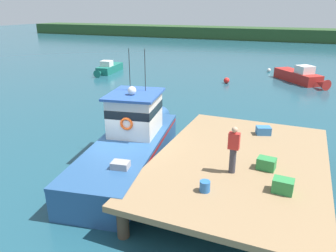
% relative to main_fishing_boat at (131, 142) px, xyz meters
% --- Properties ---
extents(ground_plane, '(200.00, 200.00, 0.00)m').
position_rel_main_fishing_boat_xyz_m(ground_plane, '(-0.10, -0.28, -1.01)').
color(ground_plane, '#1E4C5B').
extents(dock, '(6.00, 9.00, 1.20)m').
position_rel_main_fishing_boat_xyz_m(dock, '(4.70, -0.28, 0.07)').
color(dock, '#4C3D2D').
rests_on(dock, ground).
extents(main_fishing_boat, '(3.91, 9.97, 4.80)m').
position_rel_main_fishing_boat_xyz_m(main_fishing_boat, '(0.00, 0.00, 0.00)').
color(main_fishing_boat, '#285184').
rests_on(main_fishing_boat, ground).
extents(crate_single_by_cleat, '(0.64, 0.50, 0.40)m').
position_rel_main_fishing_boat_xyz_m(crate_single_by_cleat, '(5.65, -0.71, 0.39)').
color(crate_single_by_cleat, '#2D8442').
rests_on(crate_single_by_cleat, dock).
extents(crate_single_far, '(0.62, 0.47, 0.43)m').
position_rel_main_fishing_boat_xyz_m(crate_single_far, '(6.29, -2.06, 0.41)').
color(crate_single_far, '#2D8442').
rests_on(crate_single_far, dock).
extents(crate_stack_mid_dock, '(0.72, 0.62, 0.35)m').
position_rel_main_fishing_boat_xyz_m(crate_stack_mid_dock, '(5.14, 2.59, 0.37)').
color(crate_stack_mid_dock, '#3370B2').
rests_on(crate_stack_mid_dock, dock).
extents(bait_bucket, '(0.32, 0.32, 0.34)m').
position_rel_main_fishing_boat_xyz_m(bait_bucket, '(4.13, -2.92, 0.36)').
color(bait_bucket, '#2866B2').
rests_on(bait_bucket, dock).
extents(deckhand_by_the_boat, '(0.36, 0.22, 1.63)m').
position_rel_main_fishing_boat_xyz_m(deckhand_by_the_boat, '(4.62, -1.40, 1.05)').
color(deckhand_by_the_boat, '#383842').
rests_on(deckhand_by_the_boat, dock).
extents(moored_boat_mid_harbor, '(4.93, 5.58, 1.58)m').
position_rel_main_fishing_boat_xyz_m(moored_boat_mid_harbor, '(6.24, 20.29, -0.46)').
color(moored_boat_mid_harbor, red).
rests_on(moored_boat_mid_harbor, ground).
extents(moored_boat_far_right, '(1.87, 5.20, 1.30)m').
position_rel_main_fishing_boat_xyz_m(moored_boat_far_right, '(-12.37, 17.55, -0.56)').
color(moored_boat_far_right, '#196B5B').
rests_on(moored_boat_far_right, ground).
extents(mooring_buoy_spare_mooring, '(0.52, 0.52, 0.52)m').
position_rel_main_fishing_boat_xyz_m(mooring_buoy_spare_mooring, '(0.16, 17.33, -0.75)').
color(mooring_buoy_spare_mooring, red).
rests_on(mooring_buoy_spare_mooring, ground).
extents(mooring_buoy_outer, '(0.39, 0.39, 0.39)m').
position_rel_main_fishing_boat_xyz_m(mooring_buoy_outer, '(3.05, 24.42, -0.81)').
color(mooring_buoy_outer, silver).
rests_on(mooring_buoy_outer, ground).
extents(far_shoreline, '(120.00, 8.00, 2.40)m').
position_rel_main_fishing_boat_xyz_m(far_shoreline, '(-0.10, 61.72, 0.19)').
color(far_shoreline, '#284723').
rests_on(far_shoreline, ground).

